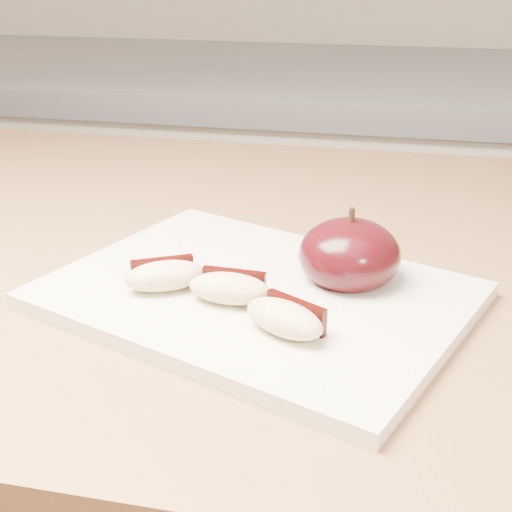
# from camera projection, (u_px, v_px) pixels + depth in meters

# --- Properties ---
(back_cabinet) EXTENTS (2.40, 0.62, 0.94)m
(back_cabinet) POSITION_uv_depth(u_px,v_px,m) (329.00, 308.00, 1.42)
(back_cabinet) COLOR silver
(back_cabinet) RESTS_ON ground
(cutting_board) EXTENTS (0.34, 0.30, 0.01)m
(cutting_board) POSITION_uv_depth(u_px,v_px,m) (256.00, 295.00, 0.51)
(cutting_board) COLOR silver
(cutting_board) RESTS_ON island_counter
(apple_half) EXTENTS (0.09, 0.09, 0.06)m
(apple_half) POSITION_uv_depth(u_px,v_px,m) (349.00, 255.00, 0.52)
(apple_half) COLOR black
(apple_half) RESTS_ON cutting_board
(apple_wedge_a) EXTENTS (0.06, 0.05, 0.02)m
(apple_wedge_a) POSITION_uv_depth(u_px,v_px,m) (165.00, 275.00, 0.50)
(apple_wedge_a) COLOR #DBC08A
(apple_wedge_a) RESTS_ON cutting_board
(apple_wedge_b) EXTENTS (0.06, 0.03, 0.02)m
(apple_wedge_b) POSITION_uv_depth(u_px,v_px,m) (230.00, 288.00, 0.48)
(apple_wedge_b) COLOR #DBC08A
(apple_wedge_b) RESTS_ON cutting_board
(apple_wedge_c) EXTENTS (0.06, 0.05, 0.02)m
(apple_wedge_c) POSITION_uv_depth(u_px,v_px,m) (286.00, 318.00, 0.45)
(apple_wedge_c) COLOR #DBC08A
(apple_wedge_c) RESTS_ON cutting_board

